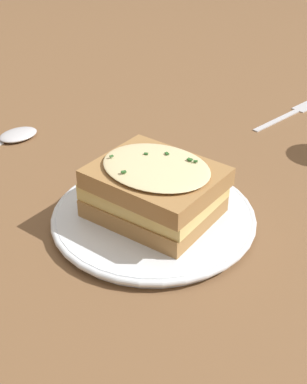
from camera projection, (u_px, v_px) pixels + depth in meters
name	position (u px, v px, depth m)	size (l,w,h in m)	color
ground_plane	(166.00, 215.00, 0.62)	(2.40, 2.40, 0.00)	brown
dinner_plate	(154.00, 217.00, 0.60)	(0.23, 0.23, 0.01)	white
sandwich	(153.00, 189.00, 0.58)	(0.15, 0.12, 0.07)	#A37542
fork	(297.00, 110.00, 0.86)	(0.07, 0.17, 0.00)	silver
spoon	(12.00, 137.00, 0.78)	(0.07, 0.17, 0.01)	silver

